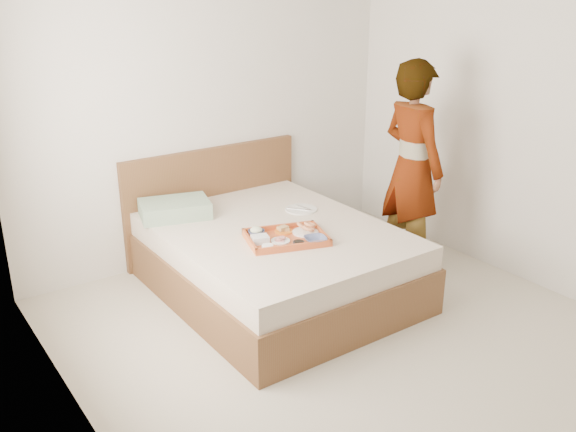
# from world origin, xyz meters

# --- Properties ---
(ground) EXTENTS (3.50, 4.00, 0.01)m
(ground) POSITION_xyz_m (0.00, 0.00, 0.00)
(ground) COLOR beige
(ground) RESTS_ON ground
(wall_back) EXTENTS (3.50, 0.01, 2.60)m
(wall_back) POSITION_xyz_m (0.00, 2.00, 1.30)
(wall_back) COLOR silver
(wall_back) RESTS_ON ground
(wall_left) EXTENTS (0.01, 4.00, 2.60)m
(wall_left) POSITION_xyz_m (-1.75, 0.00, 1.30)
(wall_left) COLOR silver
(wall_left) RESTS_ON ground
(wall_right) EXTENTS (0.01, 4.00, 2.60)m
(wall_right) POSITION_xyz_m (1.75, 0.00, 1.30)
(wall_right) COLOR silver
(wall_right) RESTS_ON ground
(bed) EXTENTS (1.65, 2.00, 0.53)m
(bed) POSITION_xyz_m (-0.03, 1.00, 0.27)
(bed) COLOR brown
(bed) RESTS_ON ground
(headboard) EXTENTS (1.65, 0.06, 0.95)m
(headboard) POSITION_xyz_m (-0.03, 1.97, 0.47)
(headboard) COLOR brown
(headboard) RESTS_ON ground
(pillow) EXTENTS (0.61, 0.49, 0.13)m
(pillow) POSITION_xyz_m (-0.54, 1.67, 0.59)
(pillow) COLOR #91B48D
(pillow) RESTS_ON bed
(tray) EXTENTS (0.66, 0.56, 0.05)m
(tray) POSITION_xyz_m (-0.10, 0.76, 0.56)
(tray) COLOR #CE5E22
(tray) RESTS_ON bed
(prawn_plate) EXTENTS (0.24, 0.24, 0.01)m
(prawn_plate) POSITION_xyz_m (0.08, 0.76, 0.55)
(prawn_plate) COLOR white
(prawn_plate) RESTS_ON tray
(navy_bowl_big) EXTENTS (0.20, 0.20, 0.04)m
(navy_bowl_big) POSITION_xyz_m (0.03, 0.58, 0.56)
(navy_bowl_big) COLOR #15184A
(navy_bowl_big) RESTS_ON tray
(sauce_dish) EXTENTS (0.10, 0.10, 0.03)m
(sauce_dish) POSITION_xyz_m (-0.10, 0.60, 0.56)
(sauce_dish) COLOR black
(sauce_dish) RESTS_ON tray
(meat_plate) EXTENTS (0.17, 0.17, 0.01)m
(meat_plate) POSITION_xyz_m (-0.16, 0.74, 0.55)
(meat_plate) COLOR white
(meat_plate) RESTS_ON tray
(bread_plate) EXTENTS (0.17, 0.17, 0.01)m
(bread_plate) POSITION_xyz_m (-0.04, 0.87, 0.55)
(bread_plate) COLOR orange
(bread_plate) RESTS_ON tray
(salad_bowl) EXTENTS (0.15, 0.15, 0.04)m
(salad_bowl) POSITION_xyz_m (-0.24, 0.94, 0.56)
(salad_bowl) COLOR #15184A
(salad_bowl) RESTS_ON tray
(plastic_tub) EXTENTS (0.14, 0.13, 0.05)m
(plastic_tub) POSITION_xyz_m (-0.29, 0.80, 0.57)
(plastic_tub) COLOR silver
(plastic_tub) RESTS_ON tray
(cheese_round) EXTENTS (0.10, 0.10, 0.03)m
(cheese_round) POSITION_xyz_m (-0.31, 0.68, 0.56)
(cheese_round) COLOR white
(cheese_round) RESTS_ON tray
(dinner_plate) EXTENTS (0.33, 0.33, 0.01)m
(dinner_plate) POSITION_xyz_m (0.37, 1.21, 0.54)
(dinner_plate) COLOR white
(dinner_plate) RESTS_ON bed
(person) EXTENTS (0.46, 0.66, 1.74)m
(person) POSITION_xyz_m (1.15, 0.76, 0.87)
(person) COLOR silver
(person) RESTS_ON ground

